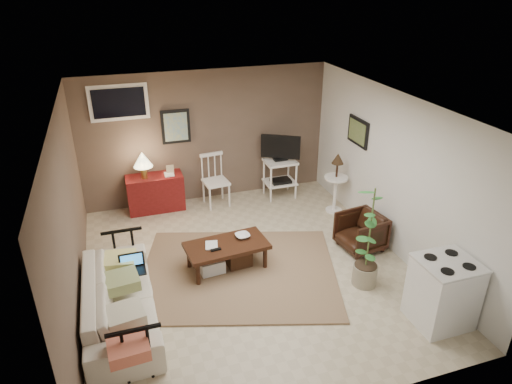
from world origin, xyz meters
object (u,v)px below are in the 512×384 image
object	(u,v)px
spindle_chair	(215,182)
armchair	(361,230)
coffee_table	(226,254)
tv_stand	(280,165)
sofa	(119,293)
red_console	(154,190)
stove	(443,292)
side_table	(336,176)
potted_plant	(370,234)

from	to	relation	value
spindle_chair	armchair	bearing A→B (deg)	-50.86
coffee_table	tv_stand	distance (m)	2.57
sofa	red_console	bearing A→B (deg)	-14.99
spindle_chair	stove	size ratio (longest dim) A/B	1.09
sofa	side_table	size ratio (longest dim) A/B	1.88
coffee_table	spindle_chair	world-z (taller)	spindle_chair
spindle_chair	stove	bearing A→B (deg)	-64.79
sofa	red_console	xyz separation A→B (m)	(0.76, 2.83, -0.01)
tv_stand	potted_plant	world-z (taller)	potted_plant
sofa	stove	size ratio (longest dim) A/B	2.37
potted_plant	sofa	bearing A→B (deg)	174.92
tv_stand	side_table	xyz separation A→B (m)	(0.71, -0.87, 0.04)
side_table	armchair	bearing A→B (deg)	-98.50
red_console	tv_stand	bearing A→B (deg)	-4.57
potted_plant	armchair	bearing A→B (deg)	64.22
armchair	potted_plant	size ratio (longest dim) A/B	0.43
side_table	armchair	xyz separation A→B (m)	(-0.18, -1.24, -0.37)
tv_stand	stove	distance (m)	3.92
sofa	tv_stand	world-z (taller)	tv_stand
coffee_table	side_table	xyz separation A→B (m)	(2.29, 1.12, 0.44)
armchair	tv_stand	bearing A→B (deg)	-174.20
side_table	stove	distance (m)	3.01
coffee_table	red_console	bearing A→B (deg)	108.88
sofa	spindle_chair	world-z (taller)	spindle_chair
sofa	potted_plant	xyz separation A→B (m)	(3.21, -0.29, 0.38)
tv_stand	potted_plant	bearing A→B (deg)	-87.41
armchair	spindle_chair	bearing A→B (deg)	-149.12
red_console	tv_stand	xyz separation A→B (m)	(2.32, -0.19, 0.25)
red_console	stove	bearing A→B (deg)	-54.08
stove	coffee_table	bearing A→B (deg)	139.47
coffee_table	red_console	xyz separation A→B (m)	(-0.74, 2.18, 0.15)
armchair	coffee_table	bearing A→B (deg)	-101.38
armchair	sofa	bearing A→B (deg)	-89.85
armchair	red_console	bearing A→B (deg)	-137.09
red_console	side_table	world-z (taller)	red_console
tv_stand	side_table	bearing A→B (deg)	-50.71
side_table	stove	xyz separation A→B (m)	(-0.10, -2.99, -0.25)
sofa	red_console	distance (m)	2.93
spindle_chair	tv_stand	world-z (taller)	tv_stand
spindle_chair	potted_plant	distance (m)	3.30
sofa	potted_plant	size ratio (longest dim) A/B	1.40
potted_plant	stove	size ratio (longest dim) A/B	1.69
coffee_table	spindle_chair	bearing A→B (deg)	80.54
side_table	potted_plant	world-z (taller)	potted_plant
red_console	potted_plant	size ratio (longest dim) A/B	0.77
sofa	coffee_table	bearing A→B (deg)	-66.67
red_console	side_table	xyz separation A→B (m)	(3.03, -1.06, 0.29)
coffee_table	armchair	world-z (taller)	armchair
red_console	armchair	xyz separation A→B (m)	(2.85, -2.29, -0.08)
side_table	armchair	size ratio (longest dim) A/B	1.75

